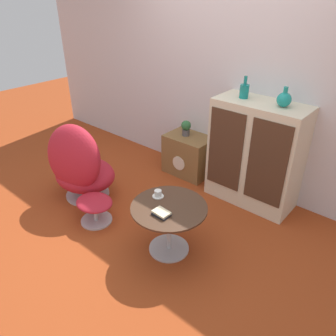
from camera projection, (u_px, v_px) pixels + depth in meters
name	position (u px, v px, depth m)	size (l,w,h in m)	color
ground_plane	(146.00, 225.00, 3.40)	(12.00, 12.00, 0.00)	#9E3D19
wall_back	(228.00, 74.00, 3.69)	(6.40, 0.06, 2.60)	silver
sideboard	(255.00, 154.00, 3.54)	(0.96, 0.47, 1.16)	beige
tv_console	(189.00, 155.00, 4.24)	(0.59, 0.41, 0.52)	brown
egg_chair	(80.00, 167.00, 3.65)	(0.83, 0.78, 0.94)	#B7B7BC
ottoman	(95.00, 205.00, 3.37)	(0.41, 0.34, 0.28)	#B7B7BC
coffee_table	(169.00, 219.00, 2.93)	(0.68, 0.68, 0.49)	#B7B7BC
vase_leftmost	(244.00, 91.00, 3.35)	(0.09, 0.09, 0.23)	#147A75
vase_inner_left	(284.00, 99.00, 3.11)	(0.14, 0.14, 0.19)	teal
potted_plant	(186.00, 127.00, 4.09)	(0.12, 0.12, 0.20)	#4C4C51
teacup	(158.00, 194.00, 2.98)	(0.11, 0.11, 0.06)	white
book_stack	(161.00, 213.00, 2.74)	(0.15, 0.11, 0.04)	black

